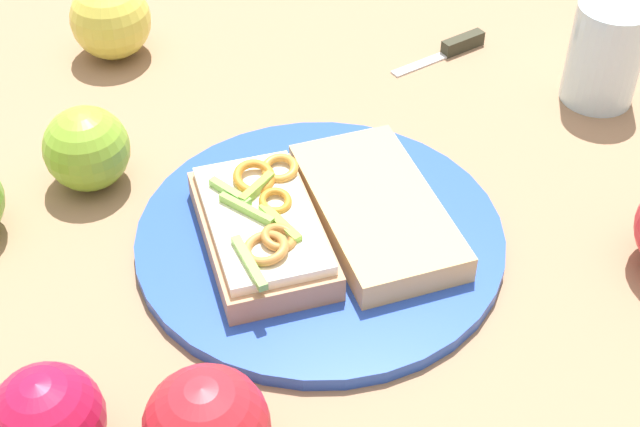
% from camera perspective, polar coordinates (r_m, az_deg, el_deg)
% --- Properties ---
extents(ground_plane, '(2.00, 2.00, 0.00)m').
position_cam_1_polar(ground_plane, '(0.74, 0.00, -1.85)').
color(ground_plane, '#8F6B4F').
rests_on(ground_plane, ground).
extents(plate, '(0.30, 0.30, 0.01)m').
position_cam_1_polar(plate, '(0.73, 0.00, -1.51)').
color(plate, '#264AB7').
rests_on(plate, ground_plane).
extents(sandwich, '(0.14, 0.18, 0.04)m').
position_cam_1_polar(sandwich, '(0.71, -3.66, -0.90)').
color(sandwich, tan).
rests_on(sandwich, plate).
extents(bread_slice_side, '(0.15, 0.20, 0.02)m').
position_cam_1_polar(bread_slice_side, '(0.73, 3.56, 0.25)').
color(bread_slice_side, tan).
rests_on(bread_slice_side, plate).
extents(apple_0, '(0.08, 0.08, 0.07)m').
position_cam_1_polar(apple_0, '(0.80, -14.47, 3.98)').
color(apple_0, '#7BAE2F').
rests_on(apple_0, ground_plane).
extents(apple_2, '(0.10, 0.10, 0.08)m').
position_cam_1_polar(apple_2, '(0.97, -13.03, 11.81)').
color(apple_2, gold).
rests_on(apple_2, ground_plane).
extents(apple_3, '(0.10, 0.10, 0.07)m').
position_cam_1_polar(apple_3, '(0.61, -16.77, -12.33)').
color(apple_3, '#B11237').
rests_on(apple_3, ground_plane).
extents(drinking_glass, '(0.07, 0.07, 0.10)m').
position_cam_1_polar(drinking_glass, '(0.91, 17.51, 9.58)').
color(drinking_glass, silver).
rests_on(drinking_glass, ground_plane).
extents(knife, '(0.12, 0.03, 0.02)m').
position_cam_1_polar(knife, '(0.97, 8.33, 10.27)').
color(knife, silver).
rests_on(knife, ground_plane).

